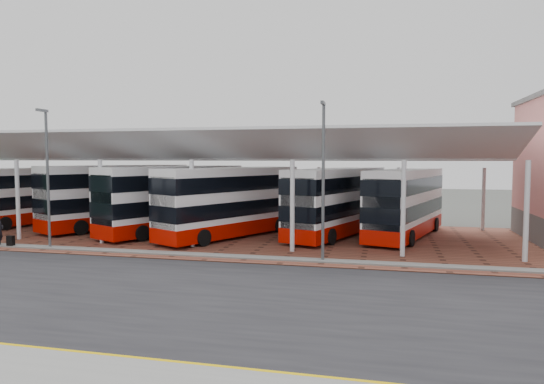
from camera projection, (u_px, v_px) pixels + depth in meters
The scene contains 16 objects.
ground at pixel (252, 293), 19.01m from camera, with size 140.00×140.00×0.00m, color #3D3F3A.
road at pixel (244, 300), 18.04m from camera, with size 120.00×14.00×0.02m, color black.
forecourt at pixel (336, 240), 31.18m from camera, with size 72.00×16.00×0.06m, color brown.
north_kerb at pixel (284, 259), 25.03m from camera, with size 120.00×0.80×0.14m, color slate.
yellow_line_near at pixel (177, 367), 12.21m from camera, with size 120.00×0.12×0.01m, color #C79F00.
yellow_line_far at pixel (182, 362), 12.50m from camera, with size 120.00×0.12×0.01m, color #C79F00.
canopy at pixel (222, 151), 33.51m from camera, with size 37.00×11.63×7.07m.
lamp_west at pixel (47, 174), 27.99m from camera, with size 0.16×0.90×8.07m.
lamp_east at pixel (323, 177), 24.35m from camera, with size 0.16×0.90×8.07m.
bus_0 at pixel (36, 196), 38.66m from camera, with size 5.25×11.10×4.46m.
bus_1 at pixel (117, 197), 36.39m from camera, with size 7.56×11.34×4.70m.
bus_2 at pixel (173, 200), 33.92m from camera, with size 7.30×11.32×4.67m.
bus_3 at pixel (231, 203), 32.16m from camera, with size 7.38×11.12×4.61m.
bus_4 at pixel (337, 202), 32.68m from camera, with size 6.12×11.22×4.54m.
bus_5 at pixel (406, 203), 32.18m from camera, with size 5.59×11.15×4.49m.
suitcase at pixel (11, 241), 28.55m from camera, with size 0.39×0.28×0.66m, color black.
Camera 1 is at (5.04, -18.01, 5.29)m, focal length 32.00 mm.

